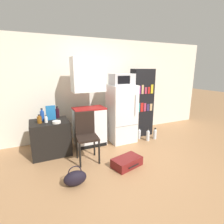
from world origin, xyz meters
name	(u,v)px	position (x,y,z in m)	size (l,w,h in m)	color
ground_plane	(140,168)	(0.00, 0.00, 0.00)	(24.00, 24.00, 0.00)	#A3754C
wall_back	(107,88)	(0.20, 2.00, 1.27)	(6.40, 0.10, 2.53)	silver
side_table	(51,137)	(-1.42, 1.28, 0.36)	(0.78, 0.64, 0.73)	black
kitchen_hutch	(89,106)	(-0.52, 1.38, 0.95)	(0.73, 0.46, 2.03)	white
refrigerator	(121,114)	(0.28, 1.30, 0.70)	(0.62, 0.63, 1.41)	white
microwave	(122,79)	(0.28, 1.30, 1.54)	(0.54, 0.39, 0.27)	#B7B7BC
bookshelf	(142,103)	(0.97, 1.44, 0.89)	(0.57, 0.32, 1.78)	black
bottle_milk_white	(46,119)	(-1.48, 1.21, 0.79)	(0.06, 0.06, 0.15)	white
bottle_amber_beer	(39,120)	(-1.60, 1.22, 0.80)	(0.09, 0.09, 0.18)	brown
bottle_wine_dark	(57,113)	(-1.22, 1.50, 0.83)	(0.09, 0.09, 0.26)	black
bottle_blue_soda	(42,116)	(-1.54, 1.35, 0.84)	(0.08, 0.08, 0.27)	#1E47A3
bowl	(57,122)	(-1.30, 1.08, 0.75)	(0.17, 0.17, 0.05)	silver
cereal_box	(51,113)	(-1.36, 1.39, 0.88)	(0.19, 0.07, 0.30)	#1E66A8
chair	(86,132)	(-0.79, 0.73, 0.58)	(0.43, 0.43, 0.97)	black
suitcase_large_flat	(127,162)	(-0.19, 0.15, 0.08)	(0.61, 0.45, 0.17)	maroon
handbag	(75,178)	(-1.20, 0.00, 0.12)	(0.36, 0.20, 0.33)	black
water_bottle_front	(139,134)	(0.76, 1.19, 0.12)	(0.08, 0.08, 0.29)	silver
water_bottle_middle	(148,136)	(0.88, 0.98, 0.13)	(0.08, 0.08, 0.32)	silver
water_bottle_back	(155,134)	(1.12, 1.00, 0.13)	(0.08, 0.08, 0.30)	silver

